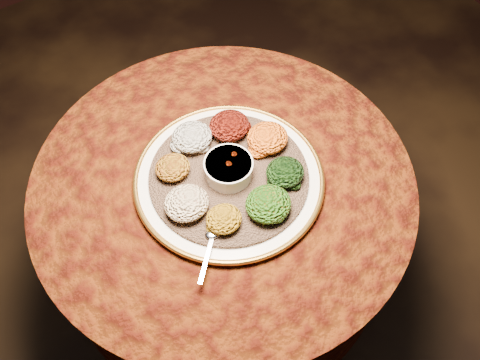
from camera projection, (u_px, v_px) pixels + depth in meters
table at (224, 215)px, 1.47m from camera, size 0.96×0.96×0.73m
platter at (229, 179)px, 1.31m from camera, size 0.57×0.57×0.02m
injera at (229, 176)px, 1.30m from camera, size 0.48×0.48×0.01m
stew_bowl at (229, 168)px, 1.27m from camera, size 0.12×0.12×0.05m
spoon at (212, 237)px, 1.20m from camera, size 0.11×0.11×0.01m
portion_ayib at (192, 137)px, 1.33m from camera, size 0.10×0.10×0.05m
portion_kitfo at (229, 126)px, 1.35m from camera, size 0.10×0.10×0.05m
portion_tikil at (267, 138)px, 1.33m from camera, size 0.10×0.10×0.05m
portion_gomen at (285, 172)px, 1.27m from camera, size 0.09×0.09×0.04m
portion_mixveg at (268, 204)px, 1.22m from camera, size 0.11×0.10×0.05m
portion_kik at (224, 219)px, 1.20m from camera, size 0.08×0.08×0.04m
portion_timatim at (187, 203)px, 1.22m from camera, size 0.10×0.10×0.05m
portion_shiro at (173, 168)px, 1.28m from camera, size 0.09×0.08×0.04m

